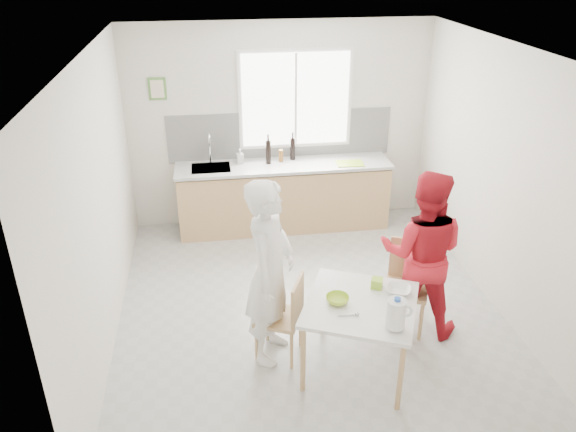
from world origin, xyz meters
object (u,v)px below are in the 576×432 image
object	(u,v)px
dining_table	(360,310)
person_white	(270,272)
chair_left	(285,314)
chair_far	(407,281)
milk_jug	(397,313)
bowl_green	(337,299)
wine_bottle_b	(293,149)
wine_bottle_a	(268,152)
bowl_white	(399,290)
person_red	(422,253)

from	to	relation	value
dining_table	person_white	world-z (taller)	person_white
chair_left	person_white	distance (m)	0.45
dining_table	chair_far	bearing A→B (deg)	42.94
chair_left	milk_jug	bearing A→B (deg)	74.59
bowl_green	person_white	bearing A→B (deg)	151.52
chair_far	milk_jug	distance (m)	1.16
bowl_green	wine_bottle_b	world-z (taller)	wine_bottle_b
person_white	milk_jug	bearing A→B (deg)	-103.59
chair_far	person_white	xyz separation A→B (m)	(-1.41, -0.27, 0.39)
chair_left	wine_bottle_b	world-z (taller)	wine_bottle_b
milk_jug	wine_bottle_a	xyz separation A→B (m)	(-0.65, 3.38, 0.21)
person_white	bowl_white	distance (m)	1.16
dining_table	wine_bottle_a	distance (m)	3.06
bowl_white	milk_jug	size ratio (longest dim) A/B	0.80
wine_bottle_a	chair_left	bearing A→B (deg)	-93.46
dining_table	wine_bottle_b	world-z (taller)	wine_bottle_b
bowl_green	bowl_white	xyz separation A→B (m)	(0.58, 0.07, -0.00)
dining_table	bowl_white	bearing A→B (deg)	15.88
person_red	bowl_green	distance (m)	1.07
wine_bottle_b	bowl_green	bearing A→B (deg)	-91.47
person_red	wine_bottle_a	bearing A→B (deg)	-39.94
person_white	person_red	distance (m)	1.51
bowl_green	chair_left	bearing A→B (deg)	150.19
dining_table	milk_jug	distance (m)	0.48
dining_table	bowl_white	xyz separation A→B (m)	(0.38, 0.11, 0.10)
wine_bottle_a	wine_bottle_b	xyz separation A→B (m)	(0.34, 0.10, -0.01)
person_white	bowl_green	xyz separation A→B (m)	(0.55, -0.30, -0.14)
chair_left	person_red	bearing A→B (deg)	124.57
chair_left	bowl_green	bearing A→B (deg)	84.12
bowl_green	wine_bottle_a	bearing A→B (deg)	95.03
dining_table	chair_left	xyz separation A→B (m)	(-0.63, 0.28, -0.18)
chair_far	wine_bottle_a	xyz separation A→B (m)	(-1.12, 2.38, 0.58)
chair_far	wine_bottle_b	size ratio (longest dim) A/B	3.05
chair_left	wine_bottle_b	size ratio (longest dim) A/B	2.83
chair_far	milk_jug	world-z (taller)	milk_jug
chair_far	person_red	world-z (taller)	person_red
person_red	wine_bottle_b	size ratio (longest dim) A/B	5.68
bowl_white	wine_bottle_a	size ratio (longest dim) A/B	0.68
chair_left	wine_bottle_b	xyz separation A→B (m)	(0.50, 2.81, 0.60)
wine_bottle_a	chair_far	bearing A→B (deg)	-64.93
dining_table	person_red	bearing A→B (deg)	35.82
milk_jug	bowl_white	bearing A→B (deg)	92.58
bowl_white	dining_table	bearing A→B (deg)	-164.12
dining_table	chair_left	distance (m)	0.71
chair_far	bowl_white	xyz separation A→B (m)	(-0.28, -0.50, 0.25)
bowl_green	milk_jug	distance (m)	0.58
bowl_green	bowl_white	bearing A→B (deg)	7.04
milk_jug	wine_bottle_b	distance (m)	3.50
person_red	chair_far	bearing A→B (deg)	-14.80
person_red	bowl_white	xyz separation A→B (m)	(-0.37, -0.43, -0.10)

